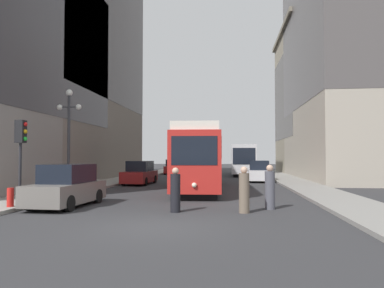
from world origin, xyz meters
TOP-DOWN VIEW (x-y plane):
  - ground_plane at (0.00, 0.00)m, footprint 200.00×200.00m
  - sidewalk_left at (-7.47, 40.00)m, footprint 2.81×120.00m
  - sidewalk_right at (7.47, 40.00)m, footprint 2.81×120.00m
  - streetcar at (0.26, 13.52)m, footprint 3.21×14.72m
  - transit_bus at (3.75, 33.01)m, footprint 2.69×12.81m
  - parked_car_left_near at (-4.76, 4.14)m, footprint 2.08×4.44m
  - parked_car_left_mid at (-4.76, 16.98)m, footprint 2.02×4.59m
  - parked_car_right_far at (4.76, 21.22)m, footprint 2.03×4.82m
  - parked_car_left_far at (-4.76, 33.86)m, footprint 2.03×4.61m
  - pedestrian_crossing_near at (2.80, 3.06)m, footprint 0.40×0.40m
  - pedestrian_crossing_far at (0.16, 2.98)m, footprint 0.39×0.39m
  - pedestrian_on_sidewalk at (3.88, 4.19)m, footprint 0.41×0.41m
  - traffic_light_near_left at (-6.44, 3.38)m, footprint 0.47×0.36m
  - lamp_post_left_near at (-6.66, 8.40)m, footprint 1.41×0.36m
  - fire_hydrant at (-6.47, 2.76)m, footprint 0.26×0.26m
  - building_left_corner at (-16.36, 23.41)m, footprint 15.57×22.81m
  - building_right_corner at (15.56, 24.79)m, footprint 13.96×19.93m
  - building_right_midblock at (16.12, 35.71)m, footprint 15.10×15.60m

SIDE VIEW (x-z plane):
  - ground_plane at x=0.00m, z-range 0.00..0.00m
  - sidewalk_left at x=-7.47m, z-range 0.00..0.15m
  - sidewalk_right at x=7.47m, z-range 0.00..0.15m
  - fire_hydrant at x=-6.47m, z-range 0.15..0.90m
  - pedestrian_crossing_far at x=0.16m, z-range -0.06..1.67m
  - pedestrian_crossing_near at x=2.80m, z-range -0.06..1.71m
  - parked_car_left_near at x=-4.76m, z-range -0.07..1.75m
  - parked_car_left_mid at x=-4.76m, z-range -0.07..1.75m
  - parked_car_left_far at x=-4.76m, z-range -0.07..1.75m
  - parked_car_right_far at x=4.76m, z-range -0.07..1.75m
  - pedestrian_on_sidewalk at x=3.88m, z-range -0.06..1.75m
  - transit_bus at x=3.75m, z-range 0.22..3.67m
  - streetcar at x=0.26m, z-range 0.16..4.05m
  - traffic_light_near_left at x=-6.44m, z-range 1.10..4.62m
  - lamp_post_left_near at x=-6.66m, z-range 1.03..6.79m
  - building_right_midblock at x=16.12m, z-range 0.24..18.32m
  - building_right_corner at x=15.56m, z-range 0.43..28.50m
  - building_left_corner at x=-16.36m, z-range 0.47..30.70m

